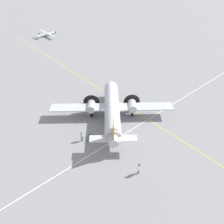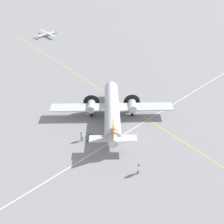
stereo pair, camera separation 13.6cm
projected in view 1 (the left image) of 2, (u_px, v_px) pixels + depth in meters
name	position (u px, v px, depth m)	size (l,w,h in m)	color
ground_plane	(112.00, 119.00, 41.64)	(300.00, 300.00, 0.00)	gray
apron_line_eastwest	(131.00, 109.00, 44.36)	(120.00, 0.16, 0.01)	gold
apron_line_northsouth	(128.00, 131.00, 38.92)	(0.16, 120.00, 0.01)	silver
airliner_main	(112.00, 107.00, 40.43)	(18.28, 19.41, 6.14)	silver
crew_foreground	(139.00, 168.00, 31.02)	(0.42, 0.59, 1.89)	#473D2D
passenger_boarding	(82.00, 136.00, 36.44)	(0.55, 0.37, 1.71)	navy
suitcase_near_door	(94.00, 140.00, 36.96)	(0.39, 0.17, 0.48)	#47331E
baggage_cart	(90.00, 137.00, 37.33)	(1.96, 1.80, 0.56)	#56565B
light_aircraft_distant	(47.00, 34.00, 80.26)	(10.51, 7.76, 2.02)	#B7BCC6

